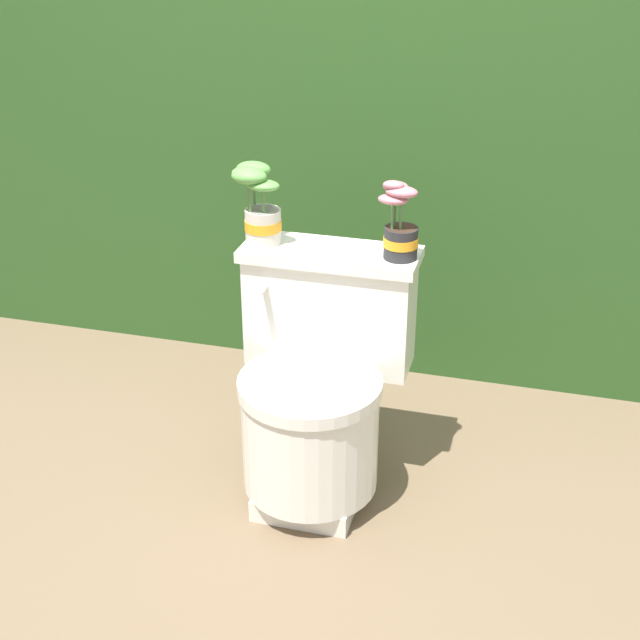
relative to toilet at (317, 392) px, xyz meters
name	(u,v)px	position (x,y,z in m)	size (l,w,h in m)	color
ground_plane	(308,498)	(-0.01, -0.07, -0.32)	(12.00, 12.00, 0.00)	brown
hedge_backdrop	(403,120)	(-0.01, 1.25, 0.45)	(3.60, 1.06, 1.54)	#284C1E
toilet	(317,392)	(0.00, 0.00, 0.00)	(0.49, 0.51, 0.69)	silver
potted_plant_left	(259,205)	(-0.20, 0.14, 0.48)	(0.14, 0.12, 0.22)	beige
potted_plant_midleft	(400,227)	(0.19, 0.13, 0.46)	(0.11, 0.09, 0.21)	#262628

